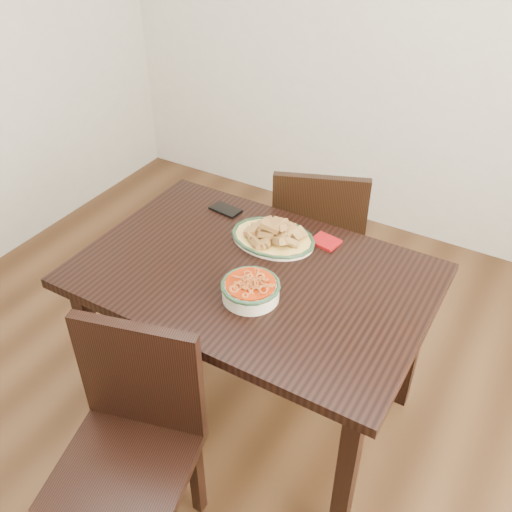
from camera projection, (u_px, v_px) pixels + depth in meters
The scene contains 9 objects.
floor at pixel (222, 401), 2.58m from camera, with size 3.50×3.50×0.00m, color #3B2412.
wall_back at pixel (395, 12), 3.01m from camera, with size 3.50×0.10×2.60m, color silver.
dining_table at pixel (253, 290), 2.18m from camera, with size 1.30×0.87×0.75m.
chair_far at pixel (318, 238), 2.74m from camera, with size 0.55×0.55×0.89m.
chair_near at pixel (133, 435), 1.85m from camera, with size 0.52×0.52×0.89m.
fish_plate at pixel (273, 231), 2.26m from camera, with size 0.34×0.27×0.11m.
noodle_bowl at pixel (251, 288), 1.98m from camera, with size 0.21×0.21×0.08m.
smartphone at pixel (225, 209), 2.47m from camera, with size 0.13×0.07×0.01m, color black.
napkin at pixel (325, 242), 2.27m from camera, with size 0.11×0.09×0.01m, color maroon.
Camera 1 is at (0.98, -1.36, 2.07)m, focal length 40.00 mm.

